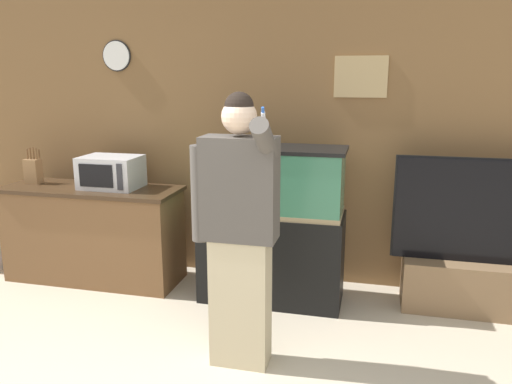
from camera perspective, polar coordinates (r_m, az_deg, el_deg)
wall_back_paneled at (r=4.57m, az=1.76°, el=5.98°), size 10.00×0.08×2.60m
counter_island at (r=4.88m, az=-18.04°, el=-4.53°), size 1.64×0.58×0.88m
microwave at (r=4.68m, az=-16.23°, el=2.20°), size 0.52×0.38×0.29m
knife_block at (r=5.12m, az=-24.11°, el=2.28°), size 0.14×0.10×0.34m
aquarium_on_stand at (r=4.17m, az=1.84°, el=-3.79°), size 1.19×0.50×1.32m
tv_on_stand at (r=4.41m, az=23.45°, el=-7.93°), size 1.29×0.40×1.26m
person_standing at (r=3.16m, az=-2.02°, el=-4.27°), size 0.56×0.42×1.78m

